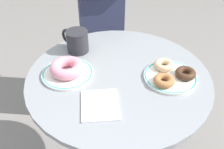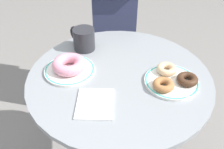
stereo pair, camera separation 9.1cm
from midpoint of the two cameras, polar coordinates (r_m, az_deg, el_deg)
cafe_table at (r=1.10m, az=3.82°, el=-9.89°), size 0.67×0.67×0.70m
plate_left at (r=0.96m, az=-6.70°, el=0.91°), size 0.19×0.19×0.01m
plate_right at (r=0.94m, az=15.72°, el=-1.64°), size 0.19×0.19×0.01m
donut_pink_frosted at (r=0.95m, az=-6.79°, el=2.13°), size 0.15×0.15×0.04m
donut_chocolate at (r=0.94m, az=19.00°, el=-1.10°), size 0.10×0.10×0.02m
donut_glazed at (r=0.97m, az=14.66°, el=1.09°), size 0.10×0.10×0.02m
donut_cinnamon at (r=0.89m, az=14.18°, el=-2.32°), size 0.08×0.08×0.02m
paper_napkin at (r=0.83m, az=-0.62°, el=-6.59°), size 0.14×0.16×0.01m
coffee_mug at (r=1.07m, az=-3.90°, el=7.80°), size 0.12×0.09×0.09m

